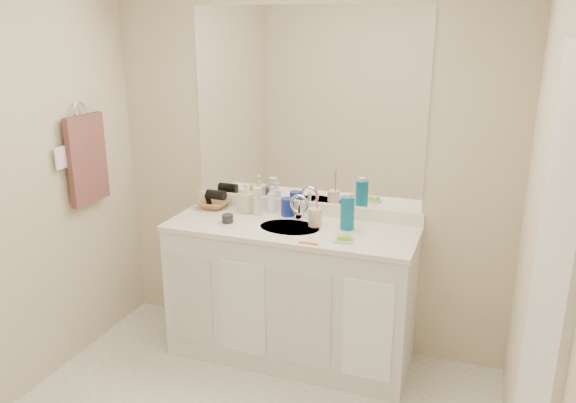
{
  "coord_description": "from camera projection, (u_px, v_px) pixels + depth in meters",
  "views": [
    {
      "loc": [
        1.07,
        -1.99,
        2.03
      ],
      "look_at": [
        0.0,
        0.97,
        1.05
      ],
      "focal_mm": 35.0,
      "sensor_mm": 36.0,
      "label": 1
    }
  ],
  "objects": [
    {
      "name": "wall_back",
      "position": [
        306.0,
        165.0,
        3.55
      ],
      "size": [
        2.6,
        0.02,
        2.4
      ],
      "primitive_type": "cube",
      "color": "beige",
      "rests_on": "floor"
    },
    {
      "name": "toothbrush",
      "position": [
        317.0,
        202.0,
        3.35
      ],
      "size": [
        0.02,
        0.04,
        0.2
      ],
      "primitive_type": "cylinder",
      "rotation": [
        0.14,
        0.0,
        -0.25
      ],
      "color": "#DC3A9E",
      "rests_on": "tan_cup"
    },
    {
      "name": "countertop",
      "position": [
        291.0,
        228.0,
        3.4
      ],
      "size": [
        1.52,
        0.57,
        0.03
      ],
      "primitive_type": "cube",
      "color": "white",
      "rests_on": "vanity_cabinet"
    },
    {
      "name": "door",
      "position": [
        536.0,
        372.0,
        1.75
      ],
      "size": [
        0.02,
        0.82,
        2.0
      ],
      "primitive_type": "cube",
      "color": "white",
      "rests_on": "floor"
    },
    {
      "name": "extra_white_bottle",
      "position": [
        258.0,
        201.0,
        3.57
      ],
      "size": [
        0.07,
        0.07,
        0.18
      ],
      "primitive_type": "cylinder",
      "rotation": [
        0.0,
        0.0,
        0.28
      ],
      "color": "silver",
      "rests_on": "countertop"
    },
    {
      "name": "backsplash",
      "position": [
        304.0,
        207.0,
        3.62
      ],
      "size": [
        1.52,
        0.03,
        0.08
      ],
      "primitive_type": "cube",
      "color": "white",
      "rests_on": "countertop"
    },
    {
      "name": "towel_ring",
      "position": [
        79.0,
        111.0,
        3.39
      ],
      "size": [
        0.01,
        0.11,
        0.11
      ],
      "primitive_type": "torus",
      "rotation": [
        0.0,
        1.57,
        0.0
      ],
      "color": "silver",
      "rests_on": "wall_left"
    },
    {
      "name": "blue_mug",
      "position": [
        287.0,
        207.0,
        3.57
      ],
      "size": [
        0.09,
        0.09,
        0.11
      ],
      "primitive_type": "cylinder",
      "rotation": [
        0.0,
        0.0,
        -0.15
      ],
      "color": "navy",
      "rests_on": "countertop"
    },
    {
      "name": "wall_right",
      "position": [
        543.0,
        276.0,
        1.96
      ],
      "size": [
        0.02,
        2.6,
        2.4
      ],
      "primitive_type": "cube",
      "color": "beige",
      "rests_on": "floor"
    },
    {
      "name": "vanity_cabinet",
      "position": [
        291.0,
        294.0,
        3.53
      ],
      "size": [
        1.5,
        0.55,
        0.85
      ],
      "primitive_type": "cube",
      "color": "silver",
      "rests_on": "floor"
    },
    {
      "name": "green_soap",
      "position": [
        344.0,
        237.0,
        3.14
      ],
      "size": [
        0.09,
        0.08,
        0.03
      ],
      "primitive_type": "cube",
      "rotation": [
        0.0,
        0.0,
        0.31
      ],
      "color": "#8DDD36",
      "rests_on": "soap_dish"
    },
    {
      "name": "mirror",
      "position": [
        306.0,
        108.0,
        3.43
      ],
      "size": [
        1.48,
        0.01,
        1.2
      ],
      "primitive_type": "cube",
      "color": "white",
      "rests_on": "wall_back"
    },
    {
      "name": "mouthwash_bottle",
      "position": [
        347.0,
        213.0,
        3.32
      ],
      "size": [
        0.1,
        0.1,
        0.2
      ],
      "primitive_type": "cylinder",
      "rotation": [
        0.0,
        0.0,
        0.16
      ],
      "color": "#0B6285",
      "rests_on": "countertop"
    },
    {
      "name": "sink_basin",
      "position": [
        290.0,
        229.0,
        3.38
      ],
      "size": [
        0.37,
        0.37,
        0.02
      ],
      "primitive_type": "cylinder",
      "color": "#BDB2A5",
      "rests_on": "countertop"
    },
    {
      "name": "soap_bottle_white",
      "position": [
        272.0,
        199.0,
        3.63
      ],
      "size": [
        0.09,
        0.09,
        0.17
      ],
      "primitive_type": "imported",
      "rotation": [
        0.0,
        0.0,
        0.39
      ],
      "color": "white",
      "rests_on": "countertop"
    },
    {
      "name": "hair_dryer",
      "position": [
        216.0,
        195.0,
        3.71
      ],
      "size": [
        0.13,
        0.07,
        0.06
      ],
      "primitive_type": "cylinder",
      "rotation": [
        0.0,
        1.57,
        -0.02
      ],
      "color": "black",
      "rests_on": "wicker_basket"
    },
    {
      "name": "orange_comb",
      "position": [
        309.0,
        243.0,
        3.12
      ],
      "size": [
        0.11,
        0.02,
        0.0
      ],
      "primitive_type": "cube",
      "rotation": [
        0.0,
        0.0,
        0.0
      ],
      "color": "#E64B18",
      "rests_on": "countertop"
    },
    {
      "name": "hand_towel",
      "position": [
        87.0,
        159.0,
        3.47
      ],
      "size": [
        0.04,
        0.32,
        0.55
      ],
      "primitive_type": "cube",
      "color": "#4D2B29",
      "rests_on": "towel_ring"
    },
    {
      "name": "wicker_basket",
      "position": [
        214.0,
        204.0,
        3.74
      ],
      "size": [
        0.22,
        0.22,
        0.05
      ],
      "primitive_type": "imported",
      "rotation": [
        0.0,
        0.0,
        0.03
      ],
      "color": "#9F6F40",
      "rests_on": "countertop"
    },
    {
      "name": "soap_bottle_cream",
      "position": [
        246.0,
        198.0,
        3.62
      ],
      "size": [
        0.11,
        0.11,
        0.19
      ],
      "primitive_type": "imported",
      "rotation": [
        0.0,
        0.0,
        -0.42
      ],
      "color": "beige",
      "rests_on": "countertop"
    },
    {
      "name": "dark_jar",
      "position": [
        228.0,
        219.0,
        3.45
      ],
      "size": [
        0.09,
        0.09,
        0.05
      ],
      "primitive_type": "cylinder",
      "rotation": [
        0.0,
        0.0,
        -0.35
      ],
      "color": "black",
      "rests_on": "countertop"
    },
    {
      "name": "switch_plate",
      "position": [
        61.0,
        158.0,
        3.28
      ],
      "size": [
        0.01,
        0.08,
        0.13
      ],
      "primitive_type": "cube",
      "color": "white",
      "rests_on": "wall_left"
    },
    {
      "name": "soap_dish",
      "position": [
        344.0,
        240.0,
        3.15
      ],
      "size": [
        0.12,
        0.1,
        0.01
      ],
      "primitive_type": "cube",
      "rotation": [
        0.0,
        0.0,
        0.13
      ],
      "color": "silver",
      "rests_on": "countertop"
    },
    {
      "name": "faucet",
      "position": [
        299.0,
        210.0,
        3.52
      ],
      "size": [
        0.02,
        0.02,
        0.11
      ],
      "primitive_type": "cylinder",
      "color": "silver",
      "rests_on": "countertop"
    },
    {
      "name": "tan_cup",
      "position": [
        315.0,
        217.0,
        3.38
      ],
      "size": [
        0.09,
        0.09,
        0.11
      ],
      "primitive_type": "cylinder",
      "rotation": [
        0.0,
        0.0,
        -0.09
      ],
      "color": "beige",
      "rests_on": "countertop"
    },
    {
      "name": "soap_bottle_yellow",
      "position": [
        246.0,
        199.0,
        3.69
      ],
      "size": [
        0.13,
        0.13,
        0.15
      ],
      "primitive_type": "imported",
      "rotation": [
        0.0,
        0.0,
        0.13
      ],
      "color": "#F7CB60",
      "rests_on": "countertop"
    }
  ]
}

